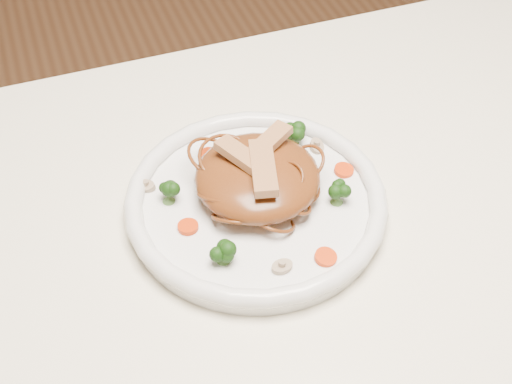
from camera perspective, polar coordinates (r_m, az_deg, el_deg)
name	(u,v)px	position (r m, az deg, el deg)	size (l,w,h in m)	color
table	(320,308)	(0.81, 5.28, -9.42)	(1.20, 0.80, 0.75)	#F3EACE
plate	(256,206)	(0.76, 0.00, -1.16)	(0.28, 0.28, 0.02)	white
noodle_mound	(257,177)	(0.74, 0.12, 1.24)	(0.13, 0.13, 0.04)	brown
chicken_a	(268,143)	(0.74, 0.96, 4.03)	(0.06, 0.02, 0.01)	tan
chicken_b	(243,157)	(0.73, -1.10, 2.90)	(0.07, 0.02, 0.01)	tan
chicken_c	(263,168)	(0.71, 0.59, 2.00)	(0.07, 0.02, 0.01)	tan
broccoli_0	(294,133)	(0.81, 3.09, 4.86)	(0.03, 0.03, 0.03)	#1B400D
broccoli_1	(168,192)	(0.75, -7.22, 0.03)	(0.03, 0.03, 0.03)	#1B400D
broccoli_2	(223,252)	(0.69, -2.70, -4.91)	(0.02, 0.02, 0.03)	#1B400D
broccoli_3	(338,191)	(0.74, 6.69, 0.08)	(0.03, 0.03, 0.03)	#1B400D
carrot_0	(272,140)	(0.82, 1.33, 4.24)	(0.02, 0.02, 0.01)	red
carrot_1	(188,227)	(0.73, -5.57, -2.83)	(0.02, 0.02, 0.01)	red
carrot_2	(344,170)	(0.79, 7.18, 1.77)	(0.02, 0.02, 0.01)	red
carrot_3	(208,154)	(0.80, -3.92, 3.13)	(0.02, 0.02, 0.01)	red
carrot_4	(326,257)	(0.70, 5.70, -5.31)	(0.02, 0.02, 0.01)	red
mushroom_0	(282,267)	(0.69, 2.13, -6.11)	(0.02, 0.02, 0.01)	#C1B291
mushroom_1	(317,146)	(0.81, 4.97, 3.73)	(0.02, 0.02, 0.01)	#C1B291
mushroom_2	(146,186)	(0.77, -8.94, 0.46)	(0.02, 0.02, 0.01)	#C1B291
mushroom_3	(279,129)	(0.83, 1.86, 5.13)	(0.02, 0.02, 0.01)	#C1B291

